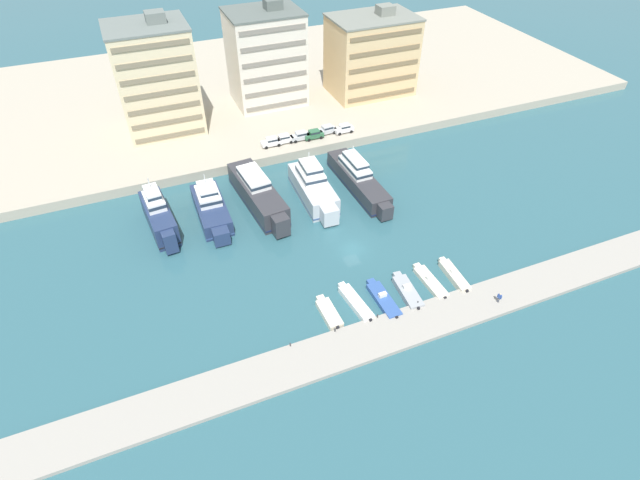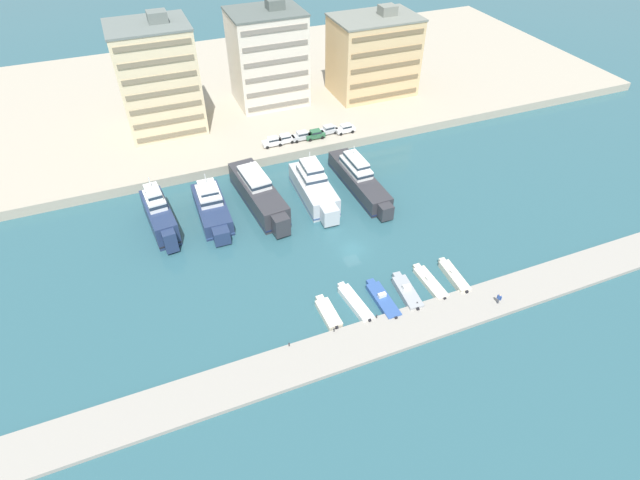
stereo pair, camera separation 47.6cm
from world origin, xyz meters
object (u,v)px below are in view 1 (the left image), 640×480
Objects in this scene: motorboat_white_left at (355,303)px; motorboat_cream_center_right at (454,275)px; motorboat_blue_mid_left at (383,299)px; car_white_left at (284,139)px; motorboat_grey_center_left at (407,291)px; car_green_center_left at (314,134)px; motorboat_cream_center at (430,282)px; pedestrian_near_edge at (499,297)px; car_white_far_left at (271,142)px; yacht_silver_center_left at (313,187)px; motorboat_cream_far_left at (329,313)px; yacht_navy_left at (211,207)px; car_silver_mid_left at (300,136)px; car_silver_center at (327,129)px; yacht_navy_far_left at (159,216)px; yacht_charcoal_center at (358,178)px; yacht_charcoal_mid_left at (258,194)px; car_white_center_right at (344,128)px.

motorboat_white_left is 16.06m from motorboat_cream_center_right.
car_white_left is (0.59, 44.99, 2.46)m from motorboat_blue_mid_left.
car_white_left is (-3.31, 45.03, 2.35)m from motorboat_grey_center_left.
car_green_center_left is (11.00, 43.52, 2.40)m from motorboat_white_left.
pedestrian_near_edge reaches higher than motorboat_cream_center.
car_white_far_left is 1.00× the size of car_white_left.
yacht_silver_center_left is 2.70× the size of motorboat_cream_far_left.
motorboat_blue_mid_left is 2.00× the size of car_white_far_left.
motorboat_cream_center_right is 44.59m from car_green_center_left.
yacht_navy_left reaches higher than motorboat_cream_center_right.
motorboat_cream_center_right is 1.86× the size of car_white_far_left.
motorboat_white_left is at bearing 167.24° from motorboat_blue_mid_left.
car_silver_mid_left is 6.08m from car_silver_center.
car_white_far_left is at bearing 82.02° from motorboat_cream_far_left.
car_white_left is (27.45, 16.12, 0.15)m from yacht_navy_far_left.
motorboat_blue_mid_left reaches higher than motorboat_white_left.
motorboat_blue_mid_left is at bearing -3.91° from motorboat_cream_far_left.
yacht_silver_center_left reaches higher than car_silver_mid_left.
motorboat_cream_center is at bearing -39.01° from yacht_navy_far_left.
yacht_navy_far_left is 3.63× the size of car_white_left.
motorboat_white_left is 2.00× the size of car_silver_mid_left.
car_white_left reaches higher than pedestrian_near_edge.
pedestrian_near_edge is at bearing -71.97° from car_white_far_left.
car_silver_mid_left is 52.74m from pedestrian_near_edge.
yacht_charcoal_center reaches higher than motorboat_cream_far_left.
yacht_charcoal_mid_left is 20.91m from car_silver_mid_left.
car_green_center_left is at bearing 179.45° from car_white_center_right.
car_white_left is at bearing 89.24° from motorboat_blue_mid_left.
car_white_far_left is (-14.12, 44.65, 2.35)m from motorboat_cream_center_right.
motorboat_grey_center_left is at bearing -102.65° from car_white_center_right.
motorboat_white_left is (-4.07, -26.42, -1.91)m from yacht_silver_center_left.
motorboat_grey_center_left is (3.90, -0.05, 0.11)m from motorboat_blue_mid_left.
yacht_navy_left reaches higher than pedestrian_near_edge.
yacht_silver_center_left is at bearing 97.92° from motorboat_grey_center_left.
yacht_navy_left is at bearing 176.60° from yacht_charcoal_center.
motorboat_blue_mid_left is (3.98, -0.90, -0.06)m from motorboat_white_left.
motorboat_cream_far_left is 1.57× the size of car_green_center_left.
yacht_silver_center_left is (18.30, -1.52, 0.36)m from yacht_navy_left.
yacht_silver_center_left is 37.13m from pedestrian_near_edge.
car_white_center_right is at bearing -2.73° from car_white_left.
yacht_navy_far_left is 8.67m from yacht_navy_left.
yacht_navy_far_left is at bearing -152.75° from car_silver_mid_left.
car_white_left reaches higher than motorboat_blue_mid_left.
motorboat_cream_center is 9.92m from pedestrian_near_edge.
yacht_navy_far_left is at bearing 140.99° from motorboat_cream_center.
motorboat_cream_center_right is (11.97, -27.14, -1.86)m from yacht_silver_center_left.
yacht_navy_left is 27.60m from car_silver_mid_left.
car_white_center_right is (5.71, 43.84, 2.49)m from motorboat_cream_center.
car_silver_mid_left is at bearing 27.25° from yacht_navy_far_left.
car_white_center_right is at bearing 25.82° from yacht_navy_left.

